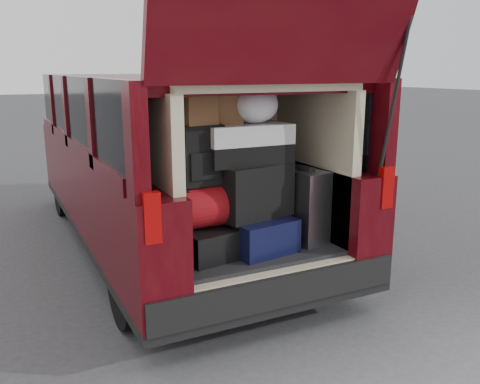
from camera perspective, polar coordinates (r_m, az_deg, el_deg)
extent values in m
plane|color=#38383B|center=(3.90, 1.86, -14.54)|extent=(80.00, 80.00, 0.00)
cylinder|color=black|center=(3.83, -12.08, -10.05)|extent=(0.24, 0.64, 0.64)
cylinder|color=black|center=(4.48, 8.78, -6.39)|extent=(0.24, 0.64, 0.64)
cylinder|color=black|center=(6.94, -18.97, 0.20)|extent=(0.24, 0.64, 0.64)
cylinder|color=black|center=(7.32, -6.18, 1.53)|extent=(0.24, 0.64, 0.64)
cube|color=black|center=(5.58, -8.25, -2.98)|extent=(1.90, 4.85, 0.08)
cube|color=#45020A|center=(5.29, -16.49, 0.60)|extent=(0.33, 4.85, 0.80)
cube|color=#45020A|center=(5.76, -0.96, 2.18)|extent=(0.33, 4.85, 0.80)
cube|color=#45020A|center=(5.36, -8.79, 12.27)|extent=(1.82, 4.46, 0.10)
cube|color=black|center=(5.07, -17.92, 8.44)|extent=(0.12, 4.25, 0.68)
cube|color=black|center=(5.61, 0.34, 9.51)|extent=(0.12, 4.25, 0.68)
cube|color=black|center=(3.50, 4.20, -10.73)|extent=(1.86, 0.16, 0.22)
cube|color=#990505|center=(2.92, -9.90, -2.87)|extent=(0.10, 0.06, 0.30)
cube|color=#990505|center=(3.76, 16.03, 0.50)|extent=(0.10, 0.06, 0.30)
cube|color=black|center=(3.91, 0.00, -6.10)|extent=(1.24, 1.05, 0.06)
cube|color=beige|center=(3.51, -9.69, 1.69)|extent=(0.08, 1.05, 1.15)
cube|color=beige|center=(4.08, 8.34, 3.39)|extent=(0.08, 1.05, 1.15)
cube|color=beige|center=(4.25, -3.33, 3.90)|extent=(1.34, 0.06, 1.15)
cube|color=beige|center=(3.69, 0.00, 11.91)|extent=(1.34, 1.05, 0.06)
cylinder|color=black|center=(3.61, 17.20, 10.02)|extent=(0.02, 0.90, 0.76)
cube|color=black|center=(4.00, 0.00, -9.41)|extent=(1.24, 1.05, 0.55)
cube|color=black|center=(3.64, -4.32, -5.40)|extent=(0.47, 0.59, 0.21)
cube|color=black|center=(3.76, 1.42, -4.49)|extent=(0.54, 0.62, 0.24)
cube|color=silver|center=(3.89, 7.12, -1.58)|extent=(0.29, 0.40, 0.56)
cube|color=maroon|center=(3.56, -3.71, -1.52)|extent=(0.47, 0.32, 0.30)
cube|color=black|center=(3.68, 1.37, 0.22)|extent=(0.59, 0.42, 0.39)
cube|color=black|center=(3.48, -4.49, 4.17)|extent=(0.30, 0.19, 0.41)
cube|color=silver|center=(3.63, 0.65, 5.43)|extent=(0.63, 0.33, 0.28)
cube|color=brown|center=(3.45, -4.86, 9.25)|extent=(0.25, 0.21, 0.20)
cube|color=brown|center=(3.58, -1.79, 9.31)|extent=(0.22, 0.19, 0.21)
ellipsoid|color=white|center=(3.64, 1.71, 9.78)|extent=(0.36, 0.34, 0.27)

